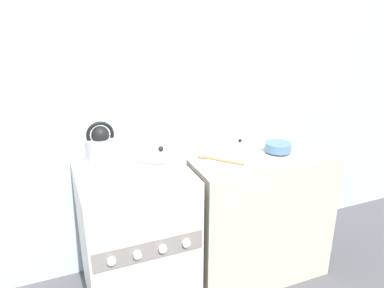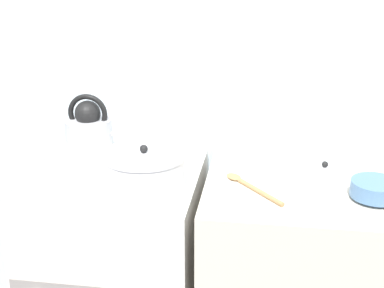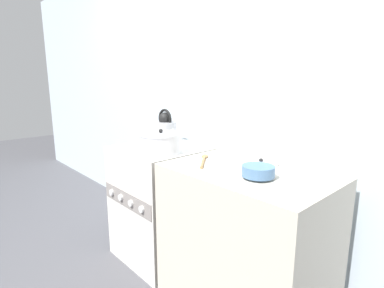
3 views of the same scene
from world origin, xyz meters
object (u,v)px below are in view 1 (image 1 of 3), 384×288
(stove, at_px, (136,236))
(loose_pot_lid, at_px, (240,143))
(enamel_bowl, at_px, (278,147))
(kettle, at_px, (102,148))
(cooking_pot, at_px, (161,163))

(stove, xyz_separation_m, loose_pot_lid, (0.76, 0.14, 0.43))
(loose_pot_lid, bearing_deg, enamel_bowl, -58.22)
(enamel_bowl, bearing_deg, stove, 174.55)
(stove, bearing_deg, loose_pot_lid, 10.52)
(stove, relative_size, kettle, 3.31)
(stove, bearing_deg, kettle, 134.96)
(enamel_bowl, bearing_deg, loose_pot_lid, 121.78)
(stove, relative_size, enamel_bowl, 5.30)
(stove, xyz_separation_m, cooking_pot, (0.14, -0.11, 0.49))
(enamel_bowl, bearing_deg, cooking_pot, -178.22)
(loose_pot_lid, bearing_deg, cooking_pot, -158.05)
(stove, xyz_separation_m, kettle, (-0.14, 0.14, 0.53))
(kettle, xyz_separation_m, enamel_bowl, (1.03, -0.22, -0.06))
(stove, height_order, enamel_bowl, enamel_bowl)
(stove, distance_m, enamel_bowl, 1.01)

